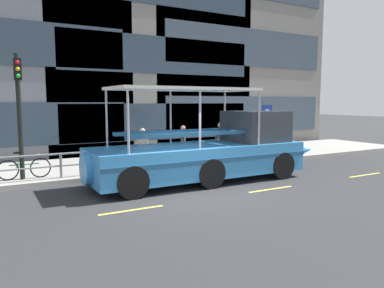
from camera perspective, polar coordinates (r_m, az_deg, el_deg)
ground_plane at (r=11.90m, az=0.16°, el=-7.37°), size 120.00×120.00×0.00m
sidewalk at (r=16.89m, az=-9.27°, el=-2.98°), size 32.00×4.80×0.18m
curb_edge at (r=14.61m, az=-5.89°, el=-4.42°), size 32.00×0.18×0.18m
lane_centreline at (r=11.12m, az=2.57°, el=-8.36°), size 25.80×0.12×0.01m
curb_guardrail at (r=15.02m, az=-4.52°, el=-1.44°), size 11.92×0.09×0.89m
traffic_light_pole at (r=13.92m, az=-25.03°, el=5.57°), size 0.24×0.46×4.29m
parking_sign at (r=18.26m, az=11.36°, el=3.36°), size 0.60×0.12×2.51m
leaned_bicycle at (r=14.16m, az=-24.33°, el=-3.41°), size 1.74×0.46×0.96m
duck_tour_boat at (r=13.53m, az=3.21°, el=-1.10°), size 9.73×2.51×3.33m
pedestrian_near_bow at (r=17.85m, az=4.36°, el=1.17°), size 0.41×0.33×1.68m
pedestrian_mid_left at (r=16.56m, az=-1.38°, el=0.64°), size 0.32×0.38×1.62m
pedestrian_mid_right at (r=15.42m, az=-7.57°, el=0.09°), size 0.45×0.24×1.59m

